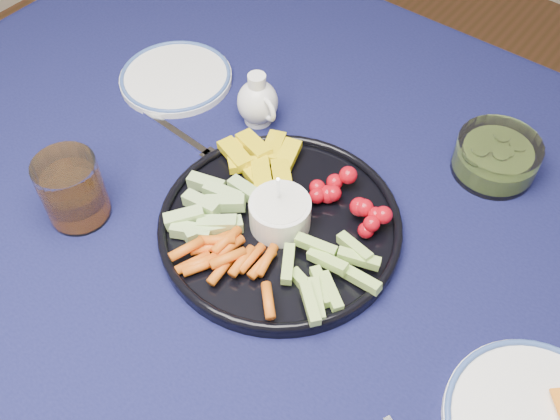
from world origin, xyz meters
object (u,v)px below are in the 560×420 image
Objects in this scene: dining_table at (353,285)px; pickle_bowl at (496,158)px; crudite_platter at (278,222)px; creamer_pitcher at (258,102)px; juice_tumbler at (74,193)px; side_plate_extra at (176,77)px.

pickle_bowl reaches higher than dining_table.
crudite_platter is at bearing -159.71° from dining_table.
crudite_platter is (-0.11, -0.04, 0.11)m from dining_table.
dining_table is 0.32m from creamer_pitcher.
juice_tumbler is (-0.35, -0.19, 0.13)m from dining_table.
pickle_bowl is at bearing 57.49° from crudite_platter.
crudite_platter is 0.23m from creamer_pitcher.
crudite_platter is 0.37m from side_plate_extra.
pickle_bowl is (0.35, 0.13, -0.01)m from creamer_pitcher.
pickle_bowl is 0.61m from juice_tumbler.
dining_table is 8.69× the size of side_plate_extra.
juice_tumbler is (-0.08, -0.31, 0.01)m from creamer_pitcher.
side_plate_extra is at bearing 166.80° from dining_table.
pickle_bowl is 0.54m from side_plate_extra.
juice_tumbler is 0.53× the size of side_plate_extra.
juice_tumbler reaches higher than creamer_pitcher.
pickle_bowl is (0.08, 0.25, 0.11)m from dining_table.
side_plate_extra is (-0.34, 0.14, -0.01)m from crudite_platter.
dining_table is 4.94× the size of crudite_platter.
creamer_pitcher is at bearing 3.62° from side_plate_extra.
side_plate_extra is (-0.45, 0.10, 0.10)m from dining_table.
crudite_platter is at bearing -122.51° from pickle_bowl.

